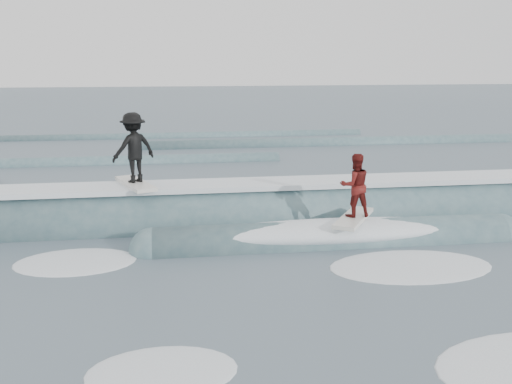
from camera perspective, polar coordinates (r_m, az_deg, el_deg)
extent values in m
plane|color=#425460|center=(12.35, 2.17, -8.47)|extent=(160.00, 160.00, 0.00)
cylinder|color=#3D5D67|center=(16.32, -0.50, -2.95)|extent=(20.00, 2.04, 2.04)
cylinder|color=#3D5D67|center=(14.62, 7.71, -5.05)|extent=(9.00, 1.17, 1.17)
sphere|color=#3D5D67|center=(14.10, -10.27, -5.84)|extent=(1.17, 1.17, 1.17)
sphere|color=#3D5D67|center=(16.40, 23.05, -3.98)|extent=(1.17, 1.17, 1.17)
cube|color=white|center=(16.05, -0.51, 0.78)|extent=(18.00, 1.30, 0.14)
ellipsoid|color=white|center=(14.53, 7.74, -3.93)|extent=(7.60, 1.30, 0.60)
cube|color=silver|center=(15.92, -11.97, 0.83)|extent=(1.25, 2.06, 0.10)
imported|color=black|center=(15.74, -12.15, 4.37)|extent=(1.41, 1.25, 1.89)
cube|color=silver|center=(14.58, 9.73, -2.57)|extent=(1.53, 1.98, 0.10)
imported|color=#591310|center=(14.37, 9.87, 0.68)|extent=(0.82, 0.66, 1.59)
ellipsoid|color=white|center=(13.82, -17.61, -6.68)|extent=(2.77, 1.89, 0.10)
ellipsoid|color=white|center=(9.06, -9.40, -17.31)|extent=(2.16, 1.47, 0.10)
ellipsoid|color=white|center=(13.38, 15.21, -7.19)|extent=(2.96, 2.02, 0.10)
cylinder|color=#3D5D67|center=(26.45, -21.92, 2.43)|extent=(22.00, 0.70, 0.70)
cylinder|color=#3D5D67|center=(30.95, 8.77, 4.73)|extent=(22.00, 0.80, 0.80)
cylinder|color=#3D5D67|center=(33.58, -7.94, 5.43)|extent=(22.00, 0.60, 0.60)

